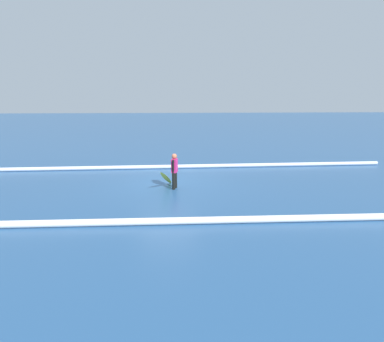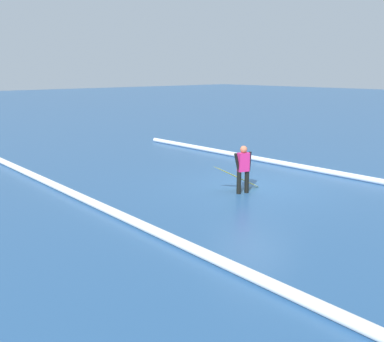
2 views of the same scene
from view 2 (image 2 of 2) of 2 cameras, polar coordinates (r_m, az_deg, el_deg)
The scene contains 5 objects.
ground_plane at distance 14.61m, azimuth 7.90°, elevation -2.01°, with size 149.33×149.33×0.00m, color #2A5587.
surfer at distance 13.62m, azimuth 6.59°, elevation 0.53°, with size 0.29×0.61×1.48m.
surfboard at distance 14.01m, azimuth 5.76°, elevation -0.77°, with size 0.63×1.75×0.89m.
wave_crest_foreground at distance 16.63m, azimuth 18.55°, elevation -0.39°, with size 0.20×0.20×21.55m, color silver.
wave_crest_midground at distance 11.84m, azimuth -10.30°, elevation -5.11°, with size 0.22×0.22×25.75m, color white.
Camera 2 is at (-9.13, 10.78, 3.72)m, focal length 41.57 mm.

